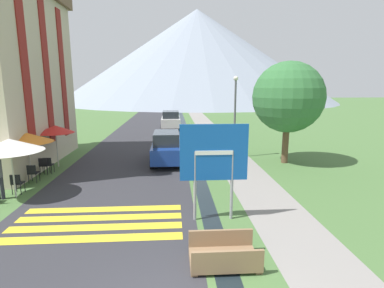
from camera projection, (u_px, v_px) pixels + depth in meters
ground_plane at (173, 138)px, 25.32m from camera, size 160.00×160.00×0.00m
road at (152, 123)px, 34.95m from camera, size 6.40×60.00×0.01m
footpath at (204, 123)px, 35.34m from camera, size 2.20×60.00×0.01m
drainage_channel at (183, 123)px, 35.18m from camera, size 0.60×60.00×0.00m
crosswalk_marking at (98, 222)px, 9.73m from camera, size 5.44×2.54×0.01m
mountain_distant at (197, 56)px, 81.50m from camera, size 72.61×72.61×24.22m
road_sign at (214, 159)px, 9.57m from camera, size 2.19×0.11×3.20m
footbridge at (224, 255)px, 7.45m from camera, size 1.70×1.10×0.65m
parked_car_near at (167, 147)px, 17.04m from camera, size 1.73×4.00×1.82m
parked_car_far at (171, 120)px, 30.45m from camera, size 1.96×4.06×1.82m
cafe_chair_far_right at (48, 164)px, 14.98m from camera, size 0.40×0.40×0.85m
cafe_chair_near_left at (17, 182)px, 12.18m from camera, size 0.40×0.40×0.85m
cafe_chair_middle at (33, 172)px, 13.59m from camera, size 0.40×0.40×0.85m
cafe_chair_far_left at (44, 164)px, 14.90m from camera, size 0.40×0.40×0.85m
cafe_umbrella_front_white at (10, 145)px, 11.51m from camera, size 2.44×2.44×2.37m
cafe_umbrella_middle_orange at (27, 138)px, 13.71m from camera, size 2.25×2.25×2.25m
cafe_umbrella_rear_red at (55, 129)px, 16.02m from camera, size 1.95×1.95×2.28m
person_seated_far at (11, 173)px, 12.84m from camera, size 0.32×0.32×1.21m
streetlamp at (235, 110)px, 17.89m from camera, size 0.28×0.28×4.92m
tree_by_path at (288, 97)px, 16.55m from camera, size 3.93×3.93×5.70m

